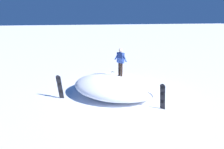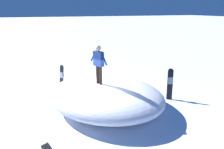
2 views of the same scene
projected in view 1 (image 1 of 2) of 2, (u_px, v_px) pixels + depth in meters
The scene contains 7 objects.
ground at pixel (121, 93), 13.26m from camera, with size 240.00×240.00×0.00m, color white.
snow_mound at pixel (116, 86), 12.61m from camera, with size 5.65×4.25×1.32m, color white.
snowboarder_standing at pixel (121, 60), 12.21m from camera, with size 0.98×0.58×1.79m.
snowboard_primary_upright at pixel (162, 96), 10.60m from camera, with size 0.41×0.40×1.56m.
snowboard_secondary_upright at pixel (60, 87), 11.93m from camera, with size 0.47×0.42×1.65m.
backpack_near at pixel (141, 79), 15.45m from camera, with size 0.66×0.45×0.38m.
backpack_far at pixel (113, 75), 16.60m from camera, with size 0.64×0.38×0.47m.
Camera 1 is at (-11.79, 3.74, 4.98)m, focal length 31.05 mm.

